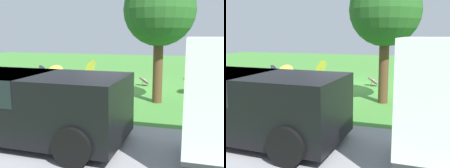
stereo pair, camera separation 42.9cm
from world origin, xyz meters
The scene contains 16 objects.
ground centered at (0.00, 0.00, 0.00)m, with size 40.00×40.00×0.00m, color #478C38.
road_strip centered at (0.00, 6.84, 0.00)m, with size 40.00×3.54×0.01m, color #9E9EA3.
van_dark centered at (0.24, 6.69, 0.91)m, with size 4.65×2.22×1.53m.
park_bench centered at (1.54, 2.71, 0.47)m, with size 1.63×0.57×0.90m.
shade_tree centered at (-2.39, 2.32, 3.15)m, with size 2.43×2.43×4.41m.
parasol_yellow_0 centered at (2.45, 1.76, 0.36)m, with size 0.80×0.84×0.63m.
parasol_purple_0 centered at (3.67, -0.08, 0.29)m, with size 0.73×0.66×0.54m.
parasol_purple_1 centered at (1.26, 0.18, 0.31)m, with size 0.66×0.67×0.62m.
parasol_yellow_1 centered at (-3.40, 0.31, 0.46)m, with size 0.95×0.98×0.93m.
parasol_blue_0 centered at (-3.59, -3.05, 0.48)m, with size 0.94×0.94×0.70m.
parasol_yellow_2 centered at (3.41, -1.11, 0.49)m, with size 0.91×0.88×0.87m.
parasol_pink_0 centered at (4.70, 1.04, 0.35)m, with size 0.72×0.72×0.55m.
parasol_pink_1 centered at (-1.43, -0.78, 0.26)m, with size 0.74×0.75×0.48m.
parasol_orange_1 centered at (2.24, 0.65, 0.30)m, with size 0.64×0.64×0.59m.
parasol_yellow_3 centered at (2.31, -3.39, 0.47)m, with size 0.91×1.06×0.94m.
parasol_purple_3 centered at (4.96, -2.76, 0.32)m, with size 0.77×0.74×0.64m.
Camera 2 is at (-3.93, 11.96, 2.40)m, focal length 44.99 mm.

